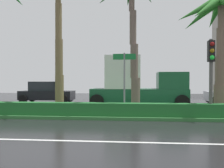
% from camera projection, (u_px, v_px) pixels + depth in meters
% --- Properties ---
extents(ground_plane, '(90.00, 42.00, 0.10)m').
position_uv_depth(ground_plane, '(101.00, 113.00, 14.81)').
color(ground_plane, black).
extents(near_lane_divider_stripe, '(81.00, 0.14, 0.01)m').
position_uv_depth(near_lane_divider_stripe, '(69.00, 141.00, 7.85)').
color(near_lane_divider_stripe, white).
rests_on(near_lane_divider_stripe, ground_plane).
extents(median_strip, '(85.50, 4.00, 0.15)m').
position_uv_depth(median_strip, '(99.00, 113.00, 13.82)').
color(median_strip, '#2D6B33').
rests_on(median_strip, ground_plane).
extents(median_hedge, '(76.50, 0.70, 0.60)m').
position_uv_depth(median_hedge, '(94.00, 109.00, 12.42)').
color(median_hedge, '#1E6028').
rests_on(median_hedge, median_strip).
extents(palm_tree_centre_right, '(4.89, 4.85, 6.37)m').
position_uv_depth(palm_tree_centre_right, '(221.00, 18.00, 13.37)').
color(palm_tree_centre_right, brown).
rests_on(palm_tree_centre_right, median_strip).
extents(traffic_signal_median_right, '(0.28, 0.43, 3.56)m').
position_uv_depth(traffic_signal_median_right, '(211.00, 63.00, 11.81)').
color(traffic_signal_median_right, '#4C4C47').
rests_on(traffic_signal_median_right, median_strip).
extents(street_name_sign, '(1.10, 0.08, 3.00)m').
position_uv_depth(street_name_sign, '(124.00, 75.00, 12.53)').
color(street_name_sign, slate).
rests_on(street_name_sign, median_strip).
extents(car_in_traffic_second, '(4.30, 2.02, 1.72)m').
position_uv_depth(car_in_traffic_second, '(47.00, 92.00, 21.25)').
color(car_in_traffic_second, black).
rests_on(car_in_traffic_second, ground_plane).
extents(box_truck_lead, '(6.40, 2.64, 3.46)m').
position_uv_depth(box_truck_lead, '(138.00, 84.00, 17.62)').
color(box_truck_lead, '#195133').
rests_on(box_truck_lead, ground_plane).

